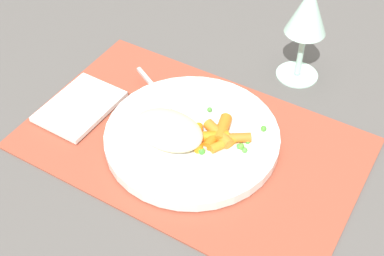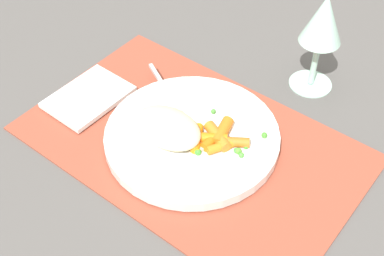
{
  "view_description": "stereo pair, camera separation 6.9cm",
  "coord_description": "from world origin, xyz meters",
  "px_view_note": "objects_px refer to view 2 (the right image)",
  "views": [
    {
      "loc": [
        0.27,
        -0.46,
        0.57
      ],
      "look_at": [
        0.0,
        0.0,
        0.03
      ],
      "focal_mm": 49.31,
      "sensor_mm": 36.0,
      "label": 1
    },
    {
      "loc": [
        0.33,
        -0.42,
        0.57
      ],
      "look_at": [
        0.0,
        0.0,
        0.03
      ],
      "focal_mm": 49.31,
      "sensor_mm": 36.0,
      "label": 2
    }
  ],
  "objects_px": {
    "rice_mound": "(168,128)",
    "carrot_portion": "(217,137)",
    "fork": "(180,113)",
    "wine_glass": "(323,24)",
    "plate": "(192,137)",
    "napkin": "(88,97)"
  },
  "relations": [
    {
      "from": "carrot_portion",
      "to": "napkin",
      "type": "bearing_deg",
      "value": -170.38
    },
    {
      "from": "plate",
      "to": "rice_mound",
      "type": "distance_m",
      "value": 0.04
    },
    {
      "from": "carrot_portion",
      "to": "wine_glass",
      "type": "distance_m",
      "value": 0.24
    },
    {
      "from": "plate",
      "to": "napkin",
      "type": "distance_m",
      "value": 0.19
    },
    {
      "from": "carrot_portion",
      "to": "napkin",
      "type": "xyz_separation_m",
      "value": [
        -0.23,
        -0.04,
        -0.02
      ]
    },
    {
      "from": "wine_glass",
      "to": "napkin",
      "type": "height_order",
      "value": "wine_glass"
    },
    {
      "from": "plate",
      "to": "rice_mound",
      "type": "xyz_separation_m",
      "value": [
        -0.02,
        -0.03,
        0.03
      ]
    },
    {
      "from": "fork",
      "to": "napkin",
      "type": "height_order",
      "value": "fork"
    },
    {
      "from": "fork",
      "to": "rice_mound",
      "type": "bearing_deg",
      "value": -72.73
    },
    {
      "from": "fork",
      "to": "wine_glass",
      "type": "xyz_separation_m",
      "value": [
        0.11,
        0.21,
        0.09
      ]
    },
    {
      "from": "fork",
      "to": "wine_glass",
      "type": "height_order",
      "value": "wine_glass"
    },
    {
      "from": "rice_mound",
      "to": "wine_glass",
      "type": "xyz_separation_m",
      "value": [
        0.1,
        0.25,
        0.08
      ]
    },
    {
      "from": "carrot_portion",
      "to": "fork",
      "type": "height_order",
      "value": "carrot_portion"
    },
    {
      "from": "rice_mound",
      "to": "wine_glass",
      "type": "distance_m",
      "value": 0.28
    },
    {
      "from": "rice_mound",
      "to": "carrot_portion",
      "type": "relative_size",
      "value": 1.23
    },
    {
      "from": "wine_glass",
      "to": "napkin",
      "type": "distance_m",
      "value": 0.38
    },
    {
      "from": "plate",
      "to": "napkin",
      "type": "xyz_separation_m",
      "value": [
        -0.19,
        -0.03,
        -0.0
      ]
    },
    {
      "from": "rice_mound",
      "to": "napkin",
      "type": "distance_m",
      "value": 0.17
    },
    {
      "from": "rice_mound",
      "to": "fork",
      "type": "xyz_separation_m",
      "value": [
        -0.01,
        0.05,
        -0.01
      ]
    },
    {
      "from": "carrot_portion",
      "to": "rice_mound",
      "type": "bearing_deg",
      "value": -150.11
    },
    {
      "from": "carrot_portion",
      "to": "napkin",
      "type": "distance_m",
      "value": 0.23
    },
    {
      "from": "rice_mound",
      "to": "fork",
      "type": "relative_size",
      "value": 0.56
    }
  ]
}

